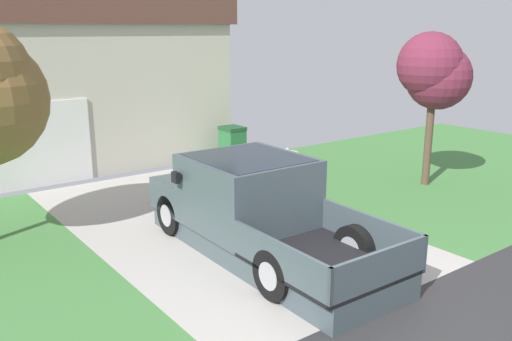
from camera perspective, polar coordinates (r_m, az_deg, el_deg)
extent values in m
cube|color=#B3ADA7|center=(11.55, -4.64, -5.55)|extent=(5.20, 9.00, 0.06)
cube|color=#447F3F|center=(17.50, 19.86, 0.64)|extent=(12.00, 9.00, 0.06)
cube|color=#414F54|center=(9.78, 1.07, -7.85)|extent=(1.91, 5.38, 0.42)
cube|color=#414F54|center=(9.92, -0.87, -2.25)|extent=(2.01, 2.11, 1.30)
cube|color=#1E2833|center=(9.81, -0.88, -0.09)|extent=(1.77, 1.94, 0.54)
cube|color=#414F54|center=(11.29, -5.47, -2.00)|extent=(1.99, 1.10, 0.62)
cube|color=black|center=(8.58, 7.50, -9.56)|extent=(2.01, 2.24, 0.06)
cube|color=#414F54|center=(7.90, 2.43, -9.54)|extent=(0.10, 2.20, 0.60)
cube|color=#414F54|center=(9.12, 11.96, -6.45)|extent=(0.10, 2.20, 0.60)
cube|color=#414F54|center=(7.81, 13.04, -10.23)|extent=(1.97, 0.09, 0.60)
cube|color=black|center=(9.90, -8.47, -0.73)|extent=(0.10, 0.18, 0.20)
cylinder|color=black|center=(10.87, -8.89, -4.61)|extent=(0.27, 0.80, 0.80)
cylinder|color=#9E9EA3|center=(10.87, -8.89, -4.61)|extent=(0.29, 0.44, 0.44)
cylinder|color=black|center=(11.69, -1.41, -3.03)|extent=(0.27, 0.80, 0.80)
cylinder|color=#9E9EA3|center=(11.69, -1.41, -3.03)|extent=(0.29, 0.44, 0.44)
cylinder|color=black|center=(8.24, 2.00, -10.89)|extent=(0.27, 0.80, 0.80)
cylinder|color=#9E9EA3|center=(8.24, 2.00, -10.89)|extent=(0.29, 0.44, 0.44)
cylinder|color=black|center=(9.31, 10.43, -8.04)|extent=(0.27, 0.80, 0.80)
cylinder|color=#9E9EA3|center=(9.31, 10.43, -8.04)|extent=(0.29, 0.44, 0.44)
cylinder|color=navy|center=(11.56, 3.34, -3.19)|extent=(0.16, 0.16, 0.83)
cylinder|color=navy|center=(11.21, 3.11, -3.77)|extent=(0.16, 0.16, 0.83)
cylinder|color=#4C9356|center=(11.19, 3.27, -0.26)|extent=(0.33, 0.33, 0.55)
cylinder|color=beige|center=(11.39, 3.39, -0.27)|extent=(0.09, 0.09, 0.59)
cylinder|color=beige|center=(11.02, 3.15, -0.78)|extent=(0.09, 0.09, 0.59)
sphere|color=beige|center=(11.10, 3.30, 1.70)|extent=(0.19, 0.19, 0.19)
cylinder|color=#BCB2A3|center=(11.09, 3.31, 1.92)|extent=(0.46, 0.46, 0.01)
cone|color=#BCB2A3|center=(11.08, 3.31, 2.19)|extent=(0.20, 0.20, 0.11)
cube|color=brown|center=(11.42, 5.02, -4.95)|extent=(0.37, 0.15, 0.26)
torus|color=brown|center=(11.36, 5.04, -4.10)|extent=(0.34, 0.02, 0.34)
cube|color=beige|center=(18.10, -21.35, 7.66)|extent=(9.51, 6.42, 4.10)
cube|color=brown|center=(18.01, -22.15, 15.89)|extent=(9.89, 6.68, 1.11)
cube|color=white|center=(14.78, -22.85, 2.37)|extent=(3.13, 0.06, 2.20)
cylinder|color=brown|center=(14.67, 17.74, 2.80)|extent=(0.20, 0.20, 2.22)
sphere|color=maroon|center=(14.55, 18.73, 9.35)|extent=(1.65, 1.65, 1.65)
sphere|color=maroon|center=(14.39, 17.89, 10.59)|extent=(1.64, 1.64, 1.64)
cube|color=#286B38|center=(16.38, -2.51, 2.70)|extent=(0.58, 0.68, 0.94)
cube|color=#1C4A27|center=(16.28, -2.53, 4.48)|extent=(0.60, 0.71, 0.10)
cylinder|color=black|center=(16.14, -2.59, 0.82)|extent=(0.05, 0.18, 0.18)
cylinder|color=black|center=(16.39, -1.32, 1.04)|extent=(0.05, 0.18, 0.18)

